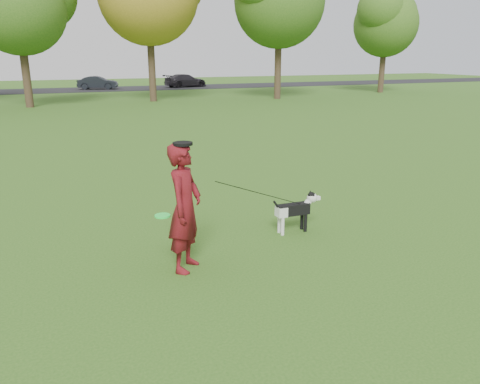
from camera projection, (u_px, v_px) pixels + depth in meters
name	position (u px, v px, depth m)	size (l,w,h in m)	color
ground	(249.00, 247.00, 8.06)	(120.00, 120.00, 0.00)	#285116
road	(80.00, 90.00, 43.60)	(120.00, 7.00, 0.02)	black
man	(185.00, 208.00, 6.97)	(0.72, 0.47, 1.97)	#5A0E0C
dog	(297.00, 208.00, 8.62)	(1.00, 0.20, 0.76)	black
car_mid	(98.00, 83.00, 44.01)	(1.27, 3.64, 1.20)	black
car_right	(186.00, 81.00, 47.08)	(1.77, 4.35, 1.26)	black
man_held_items	(264.00, 194.00, 7.81)	(2.94, 0.95, 1.47)	#20FF46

